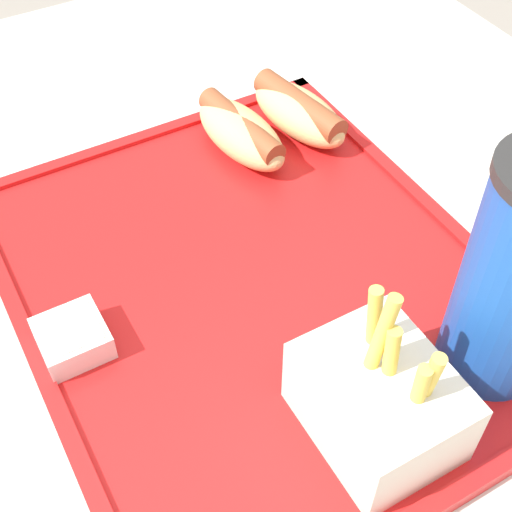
# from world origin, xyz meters

# --- Properties ---
(dining_table) EXTENTS (1.02, 0.92, 0.73)m
(dining_table) POSITION_xyz_m (0.00, 0.00, 0.36)
(dining_table) COLOR beige
(dining_table) RESTS_ON ground_plane
(food_tray) EXTENTS (0.42, 0.35, 0.01)m
(food_tray) POSITION_xyz_m (-0.01, 0.03, 0.73)
(food_tray) COLOR red
(food_tray) RESTS_ON dining_table
(hot_dog_far) EXTENTS (0.12, 0.07, 0.04)m
(hot_dog_far) POSITION_xyz_m (-0.15, 0.16, 0.76)
(hot_dog_far) COLOR #DBB270
(hot_dog_far) RESTS_ON food_tray
(hot_dog_near) EXTENTS (0.12, 0.06, 0.04)m
(hot_dog_near) POSITION_xyz_m (-0.15, 0.09, 0.76)
(hot_dog_near) COLOR #DBB270
(hot_dog_near) RESTS_ON food_tray
(fries_carton) EXTENTS (0.10, 0.08, 0.12)m
(fries_carton) POSITION_xyz_m (0.13, 0.03, 0.77)
(fries_carton) COLOR silver
(fries_carton) RESTS_ON food_tray
(sauce_cup_mayo) EXTENTS (0.05, 0.05, 0.02)m
(sauce_cup_mayo) POSITION_xyz_m (-0.02, -0.11, 0.75)
(sauce_cup_mayo) COLOR silver
(sauce_cup_mayo) RESTS_ON food_tray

